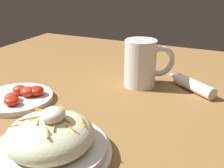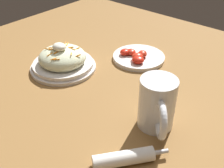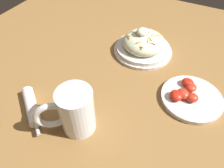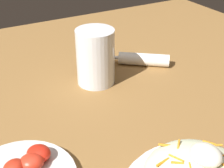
% 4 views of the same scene
% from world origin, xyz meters
% --- Properties ---
extents(ground_plane, '(1.43, 1.43, 0.00)m').
position_xyz_m(ground_plane, '(0.00, 0.00, 0.00)').
color(ground_plane, olive).
extents(salad_plate, '(0.23, 0.23, 0.10)m').
position_xyz_m(salad_plate, '(0.20, -0.03, 0.03)').
color(salad_plate, silver).
rests_on(salad_plate, ground_plane).
extents(beer_mug, '(0.13, 0.14, 0.14)m').
position_xyz_m(beer_mug, '(-0.21, 0.01, 0.06)').
color(beer_mug, white).
rests_on(beer_mug, ground_plane).
extents(napkin_roll, '(0.12, 0.15, 0.03)m').
position_xyz_m(napkin_roll, '(-0.23, 0.16, 0.02)').
color(napkin_roll, white).
rests_on(napkin_roll, ground_plane).
extents(tomato_plate, '(0.19, 0.19, 0.04)m').
position_xyz_m(tomato_plate, '(0.04, -0.25, 0.01)').
color(tomato_plate, silver).
rests_on(tomato_plate, ground_plane).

